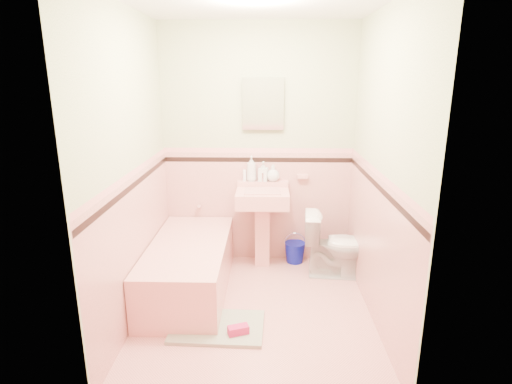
{
  "coord_description": "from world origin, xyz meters",
  "views": [
    {
      "loc": [
        0.09,
        -3.21,
        1.97
      ],
      "look_at": [
        0.0,
        0.25,
        1.0
      ],
      "focal_mm": 29.1,
      "sensor_mm": 36.0,
      "label": 1
    }
  ],
  "objects_px": {
    "soap_bottle_left": "(251,169)",
    "soap_bottle_mid": "(263,171)",
    "bathtub": "(189,268)",
    "bucket": "(295,252)",
    "shoe": "(238,330)",
    "medicine_cabinet": "(263,104)",
    "toilet": "(337,245)",
    "sink": "(262,230)",
    "soap_bottle_right": "(273,173)"
  },
  "relations": [
    {
      "from": "soap_bottle_left",
      "to": "soap_bottle_mid",
      "type": "bearing_deg",
      "value": 0.0
    },
    {
      "from": "bathtub",
      "to": "bucket",
      "type": "bearing_deg",
      "value": 32.41
    },
    {
      "from": "bucket",
      "to": "shoe",
      "type": "bearing_deg",
      "value": -110.84
    },
    {
      "from": "medicine_cabinet",
      "to": "soap_bottle_left",
      "type": "xyz_separation_m",
      "value": [
        -0.12,
        -0.03,
        -0.67
      ]
    },
    {
      "from": "soap_bottle_left",
      "to": "toilet",
      "type": "bearing_deg",
      "value": -22.19
    },
    {
      "from": "soap_bottle_mid",
      "to": "toilet",
      "type": "bearing_deg",
      "value": -25.43
    },
    {
      "from": "sink",
      "to": "medicine_cabinet",
      "type": "distance_m",
      "value": 1.3
    },
    {
      "from": "sink",
      "to": "soap_bottle_right",
      "type": "height_order",
      "value": "soap_bottle_right"
    },
    {
      "from": "sink",
      "to": "soap_bottle_mid",
      "type": "distance_m",
      "value": 0.61
    },
    {
      "from": "soap_bottle_right",
      "to": "bathtub",
      "type": "bearing_deg",
      "value": -137.98
    },
    {
      "from": "bathtub",
      "to": "soap_bottle_mid",
      "type": "height_order",
      "value": "soap_bottle_mid"
    },
    {
      "from": "sink",
      "to": "soap_bottle_mid",
      "type": "height_order",
      "value": "soap_bottle_mid"
    },
    {
      "from": "soap_bottle_left",
      "to": "shoe",
      "type": "bearing_deg",
      "value": -92.06
    },
    {
      "from": "bathtub",
      "to": "toilet",
      "type": "xyz_separation_m",
      "value": [
        1.43,
        0.35,
        0.11
      ]
    },
    {
      "from": "soap_bottle_mid",
      "to": "soap_bottle_left",
      "type": "bearing_deg",
      "value": 180.0
    },
    {
      "from": "soap_bottle_mid",
      "to": "shoe",
      "type": "distance_m",
      "value": 1.73
    },
    {
      "from": "soap_bottle_mid",
      "to": "bucket",
      "type": "relative_size",
      "value": 0.93
    },
    {
      "from": "medicine_cabinet",
      "to": "soap_bottle_right",
      "type": "xyz_separation_m",
      "value": [
        0.11,
        -0.03,
        -0.71
      ]
    },
    {
      "from": "sink",
      "to": "toilet",
      "type": "bearing_deg",
      "value": -13.14
    },
    {
      "from": "soap_bottle_left",
      "to": "toilet",
      "type": "relative_size",
      "value": 0.4
    },
    {
      "from": "soap_bottle_mid",
      "to": "bucket",
      "type": "bearing_deg",
      "value": -8.59
    },
    {
      "from": "toilet",
      "to": "shoe",
      "type": "relative_size",
      "value": 4.11
    },
    {
      "from": "toilet",
      "to": "soap_bottle_mid",
      "type": "bearing_deg",
      "value": 69.4
    },
    {
      "from": "medicine_cabinet",
      "to": "soap_bottle_right",
      "type": "bearing_deg",
      "value": -15.51
    },
    {
      "from": "soap_bottle_right",
      "to": "medicine_cabinet",
      "type": "bearing_deg",
      "value": 164.49
    },
    {
      "from": "toilet",
      "to": "bucket",
      "type": "height_order",
      "value": "toilet"
    },
    {
      "from": "soap_bottle_mid",
      "to": "soap_bottle_right",
      "type": "xyz_separation_m",
      "value": [
        0.1,
        0.0,
        -0.02
      ]
    },
    {
      "from": "soap_bottle_mid",
      "to": "shoe",
      "type": "xyz_separation_m",
      "value": [
        -0.18,
        -1.44,
        -0.94
      ]
    },
    {
      "from": "sink",
      "to": "bathtub",
      "type": "bearing_deg",
      "value": -142.07
    },
    {
      "from": "medicine_cabinet",
      "to": "toilet",
      "type": "xyz_separation_m",
      "value": [
        0.75,
        -0.39,
        -1.37
      ]
    },
    {
      "from": "sink",
      "to": "bucket",
      "type": "bearing_deg",
      "value": 19.69
    },
    {
      "from": "bucket",
      "to": "soap_bottle_right",
      "type": "bearing_deg",
      "value": 167.89
    },
    {
      "from": "toilet",
      "to": "shoe",
      "type": "bearing_deg",
      "value": 144.27
    },
    {
      "from": "medicine_cabinet",
      "to": "soap_bottle_left",
      "type": "relative_size",
      "value": 1.71
    },
    {
      "from": "bathtub",
      "to": "soap_bottle_right",
      "type": "xyz_separation_m",
      "value": [
        0.79,
        0.71,
        0.76
      ]
    },
    {
      "from": "soap_bottle_right",
      "to": "soap_bottle_mid",
      "type": "bearing_deg",
      "value": 180.0
    },
    {
      "from": "bucket",
      "to": "sink",
      "type": "bearing_deg",
      "value": -160.31
    },
    {
      "from": "sink",
      "to": "soap_bottle_left",
      "type": "xyz_separation_m",
      "value": [
        -0.12,
        0.18,
        0.61
      ]
    },
    {
      "from": "bathtub",
      "to": "medicine_cabinet",
      "type": "distance_m",
      "value": 1.78
    },
    {
      "from": "soap_bottle_left",
      "to": "bucket",
      "type": "bearing_deg",
      "value": -6.37
    },
    {
      "from": "bathtub",
      "to": "soap_bottle_right",
      "type": "bearing_deg",
      "value": 42.02
    },
    {
      "from": "soap_bottle_left",
      "to": "shoe",
      "type": "xyz_separation_m",
      "value": [
        -0.05,
        -1.44,
        -0.97
      ]
    },
    {
      "from": "shoe",
      "to": "soap_bottle_left",
      "type": "bearing_deg",
      "value": 67.94
    },
    {
      "from": "sink",
      "to": "soap_bottle_right",
      "type": "bearing_deg",
      "value": 59.01
    },
    {
      "from": "soap_bottle_right",
      "to": "bucket",
      "type": "bearing_deg",
      "value": -12.11
    },
    {
      "from": "soap_bottle_right",
      "to": "bucket",
      "type": "relative_size",
      "value": 0.78
    },
    {
      "from": "medicine_cabinet",
      "to": "soap_bottle_right",
      "type": "distance_m",
      "value": 0.72
    },
    {
      "from": "bathtub",
      "to": "medicine_cabinet",
      "type": "height_order",
      "value": "medicine_cabinet"
    },
    {
      "from": "sink",
      "to": "soap_bottle_left",
      "type": "bearing_deg",
      "value": 123.58
    },
    {
      "from": "soap_bottle_mid",
      "to": "bucket",
      "type": "xyz_separation_m",
      "value": [
        0.35,
        -0.05,
        -0.89
      ]
    }
  ]
}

